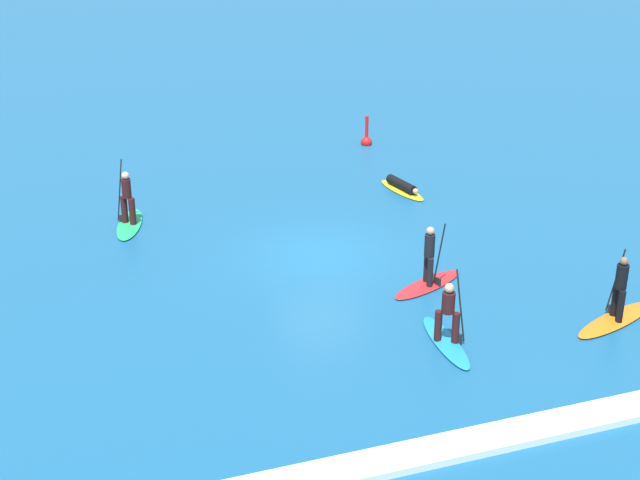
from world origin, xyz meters
TOP-DOWN VIEW (x-y plane):
  - ground_plane at (0.00, 0.00)m, footprint 120.00×120.00m
  - surfer_on_blue_board at (1.33, -6.22)m, footprint 0.85×2.86m
  - surfer_on_orange_board at (6.21, -6.64)m, footprint 3.19×1.77m
  - surfer_on_green_board at (-5.28, 4.22)m, footprint 1.51×2.78m
  - surfer_on_yellow_board at (4.59, 4.14)m, footprint 1.16×2.50m
  - surfer_on_red_board at (2.28, -3.05)m, footprint 2.75×1.76m
  - marker_buoy at (5.31, 9.50)m, footprint 0.47×0.47m
  - wave_crest at (0.00, -10.38)m, footprint 14.39×0.90m

SIDE VIEW (x-z plane):
  - ground_plane at x=0.00m, z-range 0.00..0.00m
  - wave_crest at x=0.00m, z-range 0.00..0.18m
  - surfer_on_yellow_board at x=4.59m, z-range -0.05..0.37m
  - marker_buoy at x=5.31m, z-range -0.46..0.88m
  - surfer_on_orange_board at x=6.21m, z-range -0.60..1.49m
  - surfer_on_green_board at x=-5.28m, z-range -0.70..1.61m
  - surfer_on_blue_board at x=1.33m, z-range -0.63..1.59m
  - surfer_on_red_board at x=2.28m, z-range -0.56..1.52m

